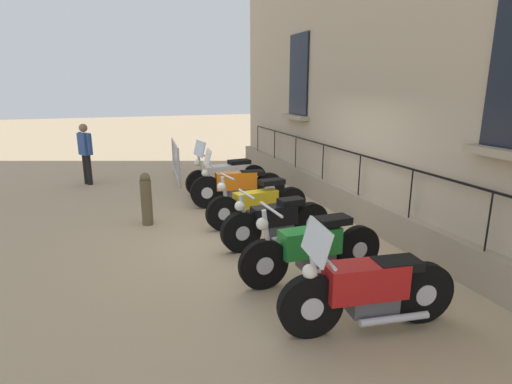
{
  "coord_description": "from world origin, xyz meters",
  "views": [
    {
      "loc": [
        2.43,
        6.56,
        2.61
      ],
      "look_at": [
        0.15,
        0.0,
        0.8
      ],
      "focal_mm": 28.93,
      "sensor_mm": 36.0,
      "label": 1
    }
  ],
  "objects_px": {
    "motorcycle_orange": "(237,186)",
    "motorcycle_red": "(367,290)",
    "motorcycle_white": "(226,175)",
    "crowd_barrier": "(176,160)",
    "motorcycle_green": "(312,249)",
    "motorcycle_yellow": "(258,204)",
    "motorcycle_black": "(276,222)",
    "pedestrian_standing": "(85,151)",
    "bollard": "(146,199)"
  },
  "relations": [
    {
      "from": "motorcycle_orange",
      "to": "motorcycle_red",
      "type": "bearing_deg",
      "value": 89.58
    },
    {
      "from": "motorcycle_white",
      "to": "crowd_barrier",
      "type": "xyz_separation_m",
      "value": [
        0.94,
        -1.98,
        0.11
      ]
    },
    {
      "from": "motorcycle_green",
      "to": "motorcycle_red",
      "type": "relative_size",
      "value": 1.05
    },
    {
      "from": "motorcycle_yellow",
      "to": "crowd_barrier",
      "type": "distance_m",
      "value": 4.52
    },
    {
      "from": "motorcycle_white",
      "to": "motorcycle_black",
      "type": "xyz_separation_m",
      "value": [
        0.12,
        3.59,
        -0.05
      ]
    },
    {
      "from": "motorcycle_red",
      "to": "motorcycle_black",
      "type": "bearing_deg",
      "value": -89.44
    },
    {
      "from": "motorcycle_red",
      "to": "pedestrian_standing",
      "type": "bearing_deg",
      "value": -69.12
    },
    {
      "from": "bollard",
      "to": "motorcycle_white",
      "type": "bearing_deg",
      "value": -139.18
    },
    {
      "from": "motorcycle_black",
      "to": "pedestrian_standing",
      "type": "bearing_deg",
      "value": -61.3
    },
    {
      "from": "motorcycle_orange",
      "to": "bollard",
      "type": "relative_size",
      "value": 2.07
    },
    {
      "from": "motorcycle_green",
      "to": "bollard",
      "type": "bearing_deg",
      "value": -58.28
    },
    {
      "from": "motorcycle_yellow",
      "to": "crowd_barrier",
      "type": "height_order",
      "value": "crowd_barrier"
    },
    {
      "from": "motorcycle_white",
      "to": "crowd_barrier",
      "type": "relative_size",
      "value": 0.99
    },
    {
      "from": "motorcycle_orange",
      "to": "motorcycle_yellow",
      "type": "bearing_deg",
      "value": 90.47
    },
    {
      "from": "pedestrian_standing",
      "to": "motorcycle_green",
      "type": "bearing_deg",
      "value": 114.06
    },
    {
      "from": "motorcycle_white",
      "to": "motorcycle_yellow",
      "type": "height_order",
      "value": "motorcycle_white"
    },
    {
      "from": "motorcycle_red",
      "to": "pedestrian_standing",
      "type": "height_order",
      "value": "pedestrian_standing"
    },
    {
      "from": "motorcycle_yellow",
      "to": "pedestrian_standing",
      "type": "height_order",
      "value": "pedestrian_standing"
    },
    {
      "from": "motorcycle_white",
      "to": "motorcycle_black",
      "type": "distance_m",
      "value": 3.59
    },
    {
      "from": "motorcycle_orange",
      "to": "motorcycle_green",
      "type": "height_order",
      "value": "motorcycle_orange"
    },
    {
      "from": "motorcycle_white",
      "to": "bollard",
      "type": "height_order",
      "value": "motorcycle_white"
    },
    {
      "from": "motorcycle_yellow",
      "to": "crowd_barrier",
      "type": "bearing_deg",
      "value": -78.6
    },
    {
      "from": "motorcycle_white",
      "to": "motorcycle_yellow",
      "type": "distance_m",
      "value": 2.46
    },
    {
      "from": "motorcycle_red",
      "to": "crowd_barrier",
      "type": "height_order",
      "value": "motorcycle_red"
    },
    {
      "from": "motorcycle_black",
      "to": "motorcycle_yellow",
      "type": "bearing_deg",
      "value": -93.7
    },
    {
      "from": "bollard",
      "to": "crowd_barrier",
      "type": "bearing_deg",
      "value": -106.5
    },
    {
      "from": "bollard",
      "to": "motorcycle_red",
      "type": "bearing_deg",
      "value": 114.0
    },
    {
      "from": "motorcycle_white",
      "to": "motorcycle_orange",
      "type": "height_order",
      "value": "motorcycle_white"
    },
    {
      "from": "motorcycle_white",
      "to": "bollard",
      "type": "distance_m",
      "value": 2.71
    },
    {
      "from": "motorcycle_orange",
      "to": "pedestrian_standing",
      "type": "relative_size",
      "value": 1.3
    },
    {
      "from": "motorcycle_red",
      "to": "motorcycle_white",
      "type": "bearing_deg",
      "value": -90.88
    },
    {
      "from": "motorcycle_green",
      "to": "crowd_barrier",
      "type": "bearing_deg",
      "value": -83.18
    },
    {
      "from": "motorcycle_green",
      "to": "crowd_barrier",
      "type": "height_order",
      "value": "motorcycle_green"
    },
    {
      "from": "crowd_barrier",
      "to": "bollard",
      "type": "bearing_deg",
      "value": 73.5
    },
    {
      "from": "motorcycle_white",
      "to": "motorcycle_orange",
      "type": "relative_size",
      "value": 0.99
    },
    {
      "from": "motorcycle_yellow",
      "to": "motorcycle_black",
      "type": "relative_size",
      "value": 1.08
    },
    {
      "from": "motorcycle_black",
      "to": "motorcycle_red",
      "type": "relative_size",
      "value": 0.95
    },
    {
      "from": "motorcycle_black",
      "to": "crowd_barrier",
      "type": "bearing_deg",
      "value": -81.61
    },
    {
      "from": "motorcycle_black",
      "to": "motorcycle_red",
      "type": "bearing_deg",
      "value": 90.56
    },
    {
      "from": "motorcycle_red",
      "to": "bollard",
      "type": "distance_m",
      "value": 4.81
    },
    {
      "from": "pedestrian_standing",
      "to": "motorcycle_black",
      "type": "bearing_deg",
      "value": 118.7
    },
    {
      "from": "motorcycle_orange",
      "to": "motorcycle_black",
      "type": "relative_size",
      "value": 1.09
    },
    {
      "from": "motorcycle_green",
      "to": "bollard",
      "type": "xyz_separation_m",
      "value": [
        1.93,
        -3.13,
        0.06
      ]
    },
    {
      "from": "crowd_barrier",
      "to": "bollard",
      "type": "xyz_separation_m",
      "value": [
        1.11,
        3.75,
        -0.05
      ]
    },
    {
      "from": "crowd_barrier",
      "to": "motorcycle_white",
      "type": "bearing_deg",
      "value": 115.44
    },
    {
      "from": "motorcycle_black",
      "to": "crowd_barrier",
      "type": "height_order",
      "value": "crowd_barrier"
    },
    {
      "from": "motorcycle_yellow",
      "to": "motorcycle_green",
      "type": "relative_size",
      "value": 0.98
    },
    {
      "from": "motorcycle_red",
      "to": "pedestrian_standing",
      "type": "xyz_separation_m",
      "value": [
        3.18,
        -8.34,
        0.44
      ]
    },
    {
      "from": "motorcycle_orange",
      "to": "bollard",
      "type": "height_order",
      "value": "motorcycle_orange"
    },
    {
      "from": "motorcycle_orange",
      "to": "crowd_barrier",
      "type": "height_order",
      "value": "motorcycle_orange"
    }
  ]
}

